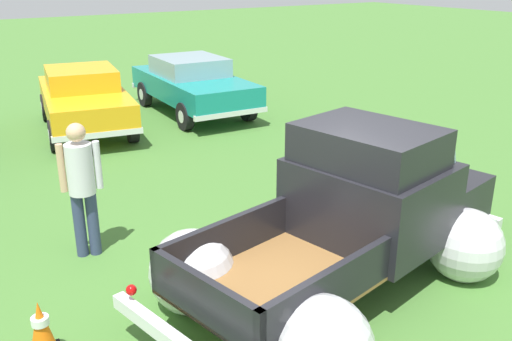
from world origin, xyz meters
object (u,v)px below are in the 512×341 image
Objects in this scene: show_car_2 at (192,83)px; spectator_1 at (81,181)px; vintage_pickup_truck at (355,224)px; show_car_1 at (84,97)px; lane_cone_0 at (42,330)px.

spectator_1 is (-4.68, -6.06, 0.26)m from show_car_2.
vintage_pickup_truck is 1.11× the size of show_car_1.
spectator_1 is 2.88× the size of lane_cone_0.
show_car_2 is at bearing 54.13° from lane_cone_0.
spectator_1 reaches higher than show_car_1.
show_car_1 is 2.85m from show_car_2.
vintage_pickup_truck is 3.59m from lane_cone_0.
show_car_1 is 0.99× the size of show_car_2.
show_car_2 is at bearing -20.78° from spectator_1.
show_car_1 reaches higher than lane_cone_0.
show_car_2 is at bearing 64.22° from vintage_pickup_truck.
spectator_1 is 2.22m from lane_cone_0.
lane_cone_0 is at bearing 159.41° from vintage_pickup_truck.
vintage_pickup_truck is 7.78× the size of lane_cone_0.
spectator_1 is at bearing -6.80° from show_car_1.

